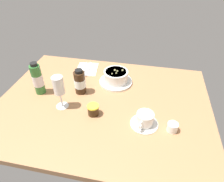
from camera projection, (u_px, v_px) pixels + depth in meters
ground_plane at (103, 104)px, 105.17cm from camera, size 110.00×84.00×3.00cm
porridge_bowl at (116, 77)px, 115.78cm from camera, size 19.33×19.33×8.48cm
cutlery_setting at (87, 69)px, 129.66cm from camera, size 15.03×17.69×0.90cm
coffee_cup at (145, 120)px, 89.76cm from camera, size 12.85×12.91×6.52cm
creamer_jug at (173, 127)px, 87.38cm from camera, size 5.65×4.75×4.85cm
wine_glass at (59, 87)px, 94.11cm from camera, size 6.32×6.32×17.74cm
jam_jar at (93, 110)px, 95.33cm from camera, size 5.63×5.63×5.35cm
sauce_bottle_green at (38, 79)px, 105.50cm from camera, size 5.52×5.52×18.53cm
sauce_bottle_brown at (80, 82)px, 106.93cm from camera, size 6.11×6.11×14.34cm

